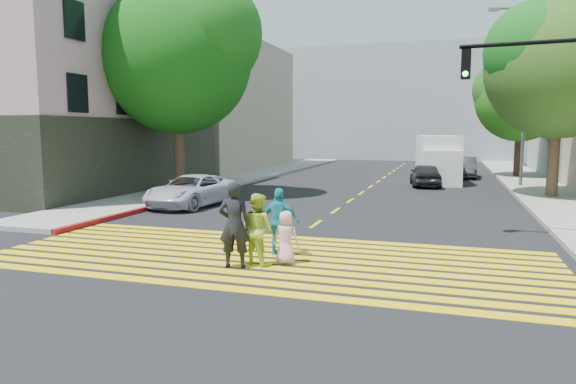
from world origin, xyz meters
The scene contains 23 objects.
ground centered at (0.00, 0.00, 0.00)m, with size 120.00×120.00×0.00m, color black.
sidewalk_left centered at (-8.50, 22.00, 0.07)m, with size 3.00×40.00×0.15m, color gray.
sidewalk_right centered at (8.50, 15.00, 0.07)m, with size 3.00×60.00×0.15m, color gray.
curb_red centered at (-6.90, 6.00, 0.08)m, with size 0.20×8.00×0.16m, color maroon.
crosswalk centered at (0.00, 1.28, 0.01)m, with size 13.40×5.30×0.01m.
lane_line centered at (0.00, 22.50, 0.01)m, with size 0.12×34.40×0.01m.
building_left_pink centered at (-16.00, 12.00, 4.58)m, with size 12.10×14.10×11.00m.
building_left_tan centered at (-16.00, 28.00, 5.00)m, with size 12.00×16.00×10.00m, color tan.
backdrop_block centered at (0.00, 48.00, 6.00)m, with size 30.00×8.00×12.00m, color gray.
tree_left centered at (-7.95, 11.49, 6.73)m, with size 8.45×8.01×9.98m.
tree_right_near centered at (8.53, 15.19, 6.12)m, with size 7.78×7.62×9.05m.
tree_right_far centered at (8.28, 25.88, 5.44)m, with size 6.56×6.12×8.05m.
pedestrian_man centered at (-0.38, 0.27, 0.97)m, with size 0.71×0.46×1.94m, color black.
pedestrian_woman centered at (0.01, 0.68, 0.82)m, with size 0.79×0.62×1.64m, color #B9D739.
pedestrian_child centered at (0.61, 0.91, 0.61)m, with size 0.60×0.39×1.23m, color #EFA9D2.
pedestrian_extra centered at (0.21, 1.66, 0.83)m, with size 0.97×0.40×1.66m, color teal.
white_sedan centered at (-5.81, 8.47, 0.63)m, with size 2.09×4.54×1.26m, color silver.
dark_car_near centered at (2.84, 19.12, 0.65)m, with size 1.53×3.79×1.29m, color black.
silver_car centered at (3.02, 31.62, 0.74)m, with size 2.07×5.09×1.48m, color gray.
dark_car_parked centered at (5.03, 25.39, 0.67)m, with size 1.43×4.09×1.35m, color #25242B.
white_van centered at (3.41, 21.55, 1.31)m, with size 2.85×6.06×2.76m.
traffic_signal centered at (6.98, 4.96, 3.69)m, with size 3.88×0.54×5.70m.
street_lamp centered at (7.53, 19.60, 5.46)m, with size 2.13×0.70×9.51m.
Camera 1 is at (4.13, -10.00, 3.02)m, focal length 32.00 mm.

